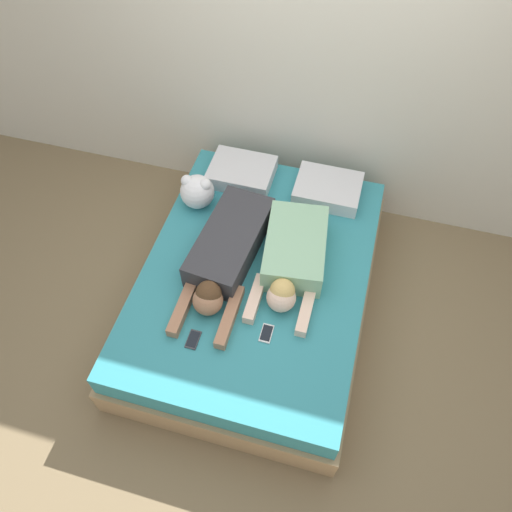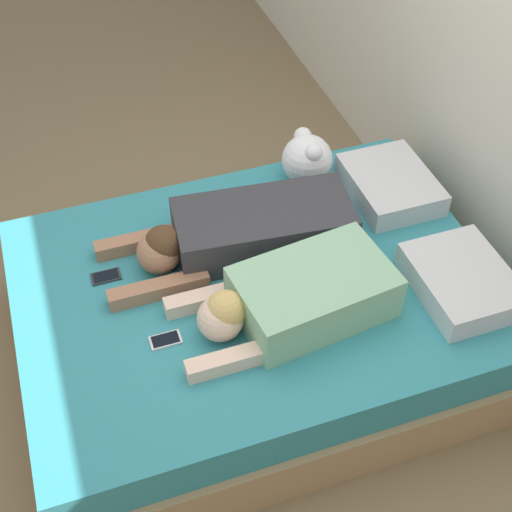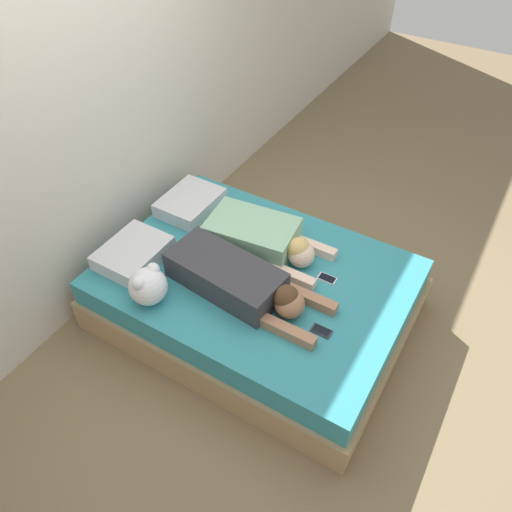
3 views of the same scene
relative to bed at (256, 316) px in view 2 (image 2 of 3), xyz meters
name	(u,v)px [view 2 (image 2 of 3)]	position (x,y,z in m)	size (l,w,h in m)	color
ground_plane	(256,346)	(0.00, 0.00, -0.22)	(12.00, 12.00, 0.00)	#7F6B4C
bed	(256,316)	(0.00, 0.00, 0.00)	(1.53, 2.07, 0.45)	tan
pillow_head_left	(390,185)	(-0.33, 0.79, 0.29)	(0.47, 0.37, 0.12)	silver
pillow_head_right	(462,281)	(0.33, 0.79, 0.29)	(0.47, 0.37, 0.12)	silver
person_left	(241,233)	(-0.21, 0.00, 0.33)	(0.43, 1.13, 0.22)	#333338
person_right	(294,298)	(0.22, 0.08, 0.33)	(0.46, 0.90, 0.21)	#8CBF99
cell_phone_left	(106,277)	(-0.23, -0.60, 0.24)	(0.07, 0.12, 0.01)	#2D2D33
cell_phone_right	(165,340)	(0.19, -0.44, 0.24)	(0.07, 0.12, 0.01)	silver
plush_toy	(307,159)	(-0.56, 0.45, 0.36)	(0.25, 0.25, 0.26)	white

